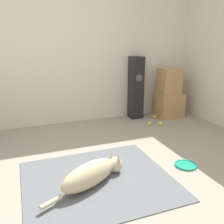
# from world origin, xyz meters

# --- Properties ---
(ground_plane) EXTENTS (12.00, 12.00, 0.00)m
(ground_plane) POSITION_xyz_m (0.00, 0.00, 0.00)
(ground_plane) COLOR #9E9384
(wall_back) EXTENTS (8.00, 0.06, 2.55)m
(wall_back) POSITION_xyz_m (0.00, 2.10, 1.27)
(wall_back) COLOR silver
(wall_back) RESTS_ON ground_plane
(area_rug) EXTENTS (1.50, 1.33, 0.01)m
(area_rug) POSITION_xyz_m (0.14, 0.10, 0.01)
(area_rug) COLOR slate
(area_rug) RESTS_ON ground_plane
(dog) EXTENTS (0.92, 0.52, 0.25)m
(dog) POSITION_xyz_m (0.06, 0.04, 0.13)
(dog) COLOR beige
(dog) RESTS_ON area_rug
(frisbee) EXTENTS (0.25, 0.25, 0.03)m
(frisbee) POSITION_xyz_m (1.18, 0.03, 0.01)
(frisbee) COLOR #199E7A
(frisbee) RESTS_ON ground_plane
(cardboard_box_lower) EXTENTS (0.46, 0.37, 0.44)m
(cardboard_box_lower) POSITION_xyz_m (2.06, 1.75, 0.22)
(cardboard_box_lower) COLOR tan
(cardboard_box_lower) RESTS_ON ground_plane
(cardboard_box_upper) EXTENTS (0.37, 0.30, 0.46)m
(cardboard_box_upper) POSITION_xyz_m (2.05, 1.76, 0.67)
(cardboard_box_upper) COLOR tan
(cardboard_box_upper) RESTS_ON cardboard_box_lower
(floor_speaker) EXTENTS (0.22, 0.23, 1.11)m
(floor_speaker) POSITION_xyz_m (1.45, 1.92, 0.56)
(floor_speaker) COLOR black
(floor_speaker) RESTS_ON ground_plane
(tennis_ball_by_boxes) EXTENTS (0.07, 0.07, 0.07)m
(tennis_ball_by_boxes) POSITION_xyz_m (1.65, 1.36, 0.03)
(tennis_ball_by_boxes) COLOR #C6E033
(tennis_ball_by_boxes) RESTS_ON ground_plane
(tennis_ball_near_speaker) EXTENTS (0.07, 0.07, 0.07)m
(tennis_ball_near_speaker) POSITION_xyz_m (1.48, 1.42, 0.03)
(tennis_ball_near_speaker) COLOR #C6E033
(tennis_ball_near_speaker) RESTS_ON ground_plane
(tennis_ball_loose_on_carpet) EXTENTS (0.07, 0.07, 0.07)m
(tennis_ball_loose_on_carpet) POSITION_xyz_m (1.75, 1.72, 0.03)
(tennis_ball_loose_on_carpet) COLOR #C6E033
(tennis_ball_loose_on_carpet) RESTS_ON ground_plane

